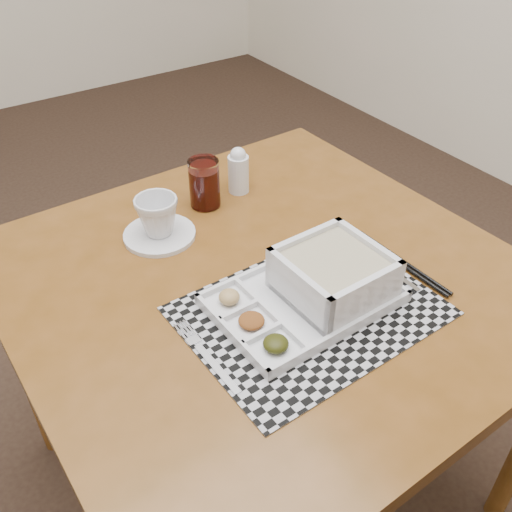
# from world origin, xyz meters

# --- Properties ---
(dining_table) EXTENTS (0.95, 0.95, 0.70)m
(dining_table) POSITION_xyz_m (0.66, -0.35, 0.62)
(dining_table) COLOR #56330F
(dining_table) RESTS_ON ground
(placemat) EXTENTS (0.44, 0.34, 0.00)m
(placemat) POSITION_xyz_m (0.67, -0.48, 0.70)
(placemat) COLOR #A3A3AA
(placemat) RESTS_ON dining_table
(serving_tray) EXTENTS (0.33, 0.23, 0.09)m
(serving_tray) POSITION_xyz_m (0.71, -0.47, 0.73)
(serving_tray) COLOR silver
(serving_tray) RESTS_ON placemat
(fork) EXTENTS (0.02, 0.19, 0.00)m
(fork) POSITION_xyz_m (0.46, -0.47, 0.70)
(fork) COLOR silver
(fork) RESTS_ON placemat
(spoon) EXTENTS (0.04, 0.18, 0.01)m
(spoon) POSITION_xyz_m (0.86, -0.42, 0.70)
(spoon) COLOR silver
(spoon) RESTS_ON placemat
(chopsticks) EXTENTS (0.02, 0.24, 0.01)m
(chopsticks) POSITION_xyz_m (0.90, -0.48, 0.70)
(chopsticks) COLOR black
(chopsticks) RESTS_ON placemat
(saucer) EXTENTS (0.15, 0.15, 0.01)m
(saucer) POSITION_xyz_m (0.55, -0.13, 0.70)
(saucer) COLOR silver
(saucer) RESTS_ON dining_table
(cup) EXTENTS (0.11, 0.11, 0.08)m
(cup) POSITION_xyz_m (0.55, -0.13, 0.75)
(cup) COLOR silver
(cup) RESTS_ON saucer
(juice_glass) EXTENTS (0.07, 0.07, 0.11)m
(juice_glass) POSITION_xyz_m (0.69, -0.07, 0.75)
(juice_glass) COLOR white
(juice_glass) RESTS_ON dining_table
(creamer_bottle) EXTENTS (0.05, 0.05, 0.11)m
(creamer_bottle) POSITION_xyz_m (0.79, -0.06, 0.75)
(creamer_bottle) COLOR silver
(creamer_bottle) RESTS_ON dining_table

